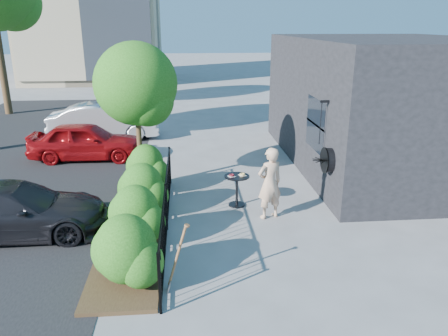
{
  "coord_description": "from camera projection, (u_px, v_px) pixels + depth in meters",
  "views": [
    {
      "loc": [
        -1.02,
        -8.96,
        4.43
      ],
      "look_at": [
        -0.15,
        0.68,
        1.2
      ],
      "focal_mm": 35.0,
      "sensor_mm": 36.0,
      "label": 1
    }
  ],
  "objects": [
    {
      "name": "shrubs",
      "position": [
        139.0,
        200.0,
        9.65
      ],
      "size": [
        1.1,
        5.6,
        1.24
      ],
      "color": "#1C5313",
      "rests_on": "ground"
    },
    {
      "name": "cafe_table",
      "position": [
        237.0,
        185.0,
        10.97
      ],
      "size": [
        0.63,
        0.63,
        0.85
      ],
      "rotation": [
        0.0,
        0.0,
        0.37
      ],
      "color": "black",
      "rests_on": "ground"
    },
    {
      "name": "fence",
      "position": [
        166.0,
        207.0,
        9.65
      ],
      "size": [
        0.05,
        6.05,
        1.1
      ],
      "color": "black",
      "rests_on": "ground"
    },
    {
      "name": "car_red",
      "position": [
        86.0,
        141.0,
        14.73
      ],
      "size": [
        3.75,
        1.58,
        1.27
      ],
      "primitive_type": "imported",
      "rotation": [
        0.0,
        0.0,
        1.55
      ],
      "color": "#9B0C10",
      "rests_on": "ground"
    },
    {
      "name": "planting_bed",
      "position": [
        136.0,
        229.0,
        9.75
      ],
      "size": [
        1.3,
        6.0,
        0.08
      ],
      "primitive_type": "cube",
      "color": "#382616",
      "rests_on": "ground"
    },
    {
      "name": "patio_tree",
      "position": [
        138.0,
        89.0,
        11.49
      ],
      "size": [
        2.2,
        2.2,
        3.94
      ],
      "color": "#3F2B19",
      "rests_on": "ground"
    },
    {
      "name": "woman",
      "position": [
        270.0,
        183.0,
        10.18
      ],
      "size": [
        0.74,
        0.61,
        1.73
      ],
      "primitive_type": "imported",
      "rotation": [
        0.0,
        0.0,
        3.51
      ],
      "color": "tan",
      "rests_on": "ground"
    },
    {
      "name": "car_silver",
      "position": [
        105.0,
        121.0,
        17.34
      ],
      "size": [
        4.36,
        1.78,
        1.41
      ],
      "primitive_type": "imported",
      "rotation": [
        0.0,
        0.0,
        1.64
      ],
      "color": "silver",
      "rests_on": "ground"
    },
    {
      "name": "car_darkgrey",
      "position": [
        13.0,
        210.0,
        9.41
      ],
      "size": [
        4.1,
        1.77,
        1.18
      ],
      "primitive_type": "imported",
      "rotation": [
        0.0,
        0.0,
        1.6
      ],
      "color": "black",
      "rests_on": "ground"
    },
    {
      "name": "ground",
      "position": [
        233.0,
        227.0,
        9.95
      ],
      "size": [
        120.0,
        120.0,
        0.0
      ],
      "primitive_type": "plane",
      "color": "gray",
      "rests_on": "ground"
    },
    {
      "name": "shop_building",
      "position": [
        388.0,
        102.0,
        14.04
      ],
      "size": [
        6.22,
        9.0,
        4.0
      ],
      "color": "black",
      "rests_on": "ground"
    },
    {
      "name": "shovel",
      "position": [
        176.0,
        262.0,
        7.41
      ],
      "size": [
        0.44,
        0.17,
        1.29
      ],
      "color": "brown",
      "rests_on": "ground"
    }
  ]
}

